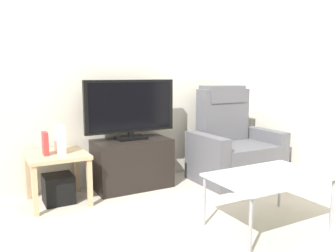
{
  "coord_description": "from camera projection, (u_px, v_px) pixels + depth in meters",
  "views": [
    {
      "loc": [
        -1.37,
        -2.5,
        1.22
      ],
      "look_at": [
        0.27,
        0.5,
        0.7
      ],
      "focal_mm": 36.82,
      "sensor_mm": 36.0,
      "label": 1
    }
  ],
  "objects": [
    {
      "name": "game_console",
      "position": [
        60.0,
        139.0,
        3.23
      ],
      "size": [
        0.07,
        0.2,
        0.26
      ],
      "primitive_type": "cube",
      "color": "white",
      "rests_on": "side_table"
    },
    {
      "name": "coffee_table",
      "position": [
        268.0,
        178.0,
        2.7
      ],
      "size": [
        0.9,
        0.6,
        0.43
      ],
      "color": "#B2C6C1",
      "rests_on": "ground"
    },
    {
      "name": "recliner_armchair",
      "position": [
        233.0,
        147.0,
        4.03
      ],
      "size": [
        0.98,
        0.78,
        1.08
      ],
      "rotation": [
        0.0,
        0.0,
        -0.21
      ],
      "color": "#515156",
      "rests_on": "ground"
    },
    {
      "name": "tv_stand",
      "position": [
        132.0,
        163.0,
        3.7
      ],
      "size": [
        0.81,
        0.44,
        0.53
      ],
      "color": "black",
      "rests_on": "ground"
    },
    {
      "name": "subwoofer_box",
      "position": [
        58.0,
        189.0,
        3.28
      ],
      "size": [
        0.27,
        0.27,
        0.27
      ],
      "primitive_type": "cube",
      "color": "black",
      "rests_on": "ground"
    },
    {
      "name": "television",
      "position": [
        131.0,
        108.0,
        3.63
      ],
      "size": [
        1.0,
        0.2,
        0.63
      ],
      "color": "black",
      "rests_on": "tv_stand"
    },
    {
      "name": "book_upright",
      "position": [
        45.0,
        143.0,
        3.15
      ],
      "size": [
        0.04,
        0.13,
        0.21
      ],
      "primitive_type": "cube",
      "color": "red",
      "rests_on": "side_table"
    },
    {
      "name": "side_table",
      "position": [
        57.0,
        161.0,
        3.24
      ],
      "size": [
        0.54,
        0.54,
        0.48
      ],
      "color": "tan",
      "rests_on": "ground"
    },
    {
      "name": "ground_plane",
      "position": [
        168.0,
        215.0,
        3.0
      ],
      "size": [
        6.4,
        6.4,
        0.0
      ],
      "primitive_type": "plane",
      "color": "#B2A899"
    },
    {
      "name": "cell_phone",
      "position": [
        268.0,
        172.0,
        2.78
      ],
      "size": [
        0.07,
        0.15,
        0.01
      ],
      "primitive_type": "cube",
      "rotation": [
        0.0,
        0.0,
        0.03
      ],
      "color": "#B7B7BC",
      "rests_on": "coffee_table"
    },
    {
      "name": "wall_back",
      "position": [
        119.0,
        66.0,
        3.78
      ],
      "size": [
        6.4,
        0.06,
        2.6
      ],
      "primitive_type": "cube",
      "color": "beige",
      "rests_on": "ground"
    },
    {
      "name": "wall_side",
      "position": [
        322.0,
        66.0,
        3.7
      ],
      "size": [
        0.06,
        4.48,
        2.6
      ],
      "primitive_type": "cube",
      "color": "beige",
      "rests_on": "ground"
    }
  ]
}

